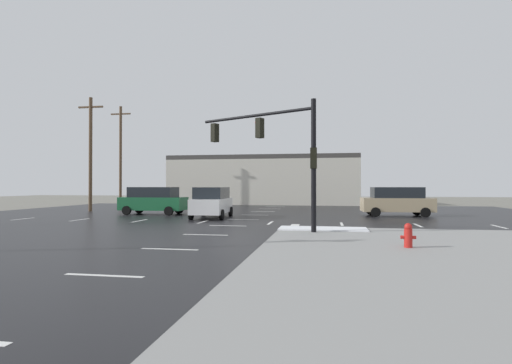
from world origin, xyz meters
TOP-DOWN VIEW (x-y plane):
  - ground_plane at (0.00, 0.00)m, footprint 120.00×120.00m
  - road_asphalt at (0.00, 0.00)m, footprint 44.00×44.00m
  - snow_strip_curbside at (5.00, -4.00)m, footprint 4.00×1.60m
  - lane_markings at (1.20, -1.38)m, footprint 36.15×36.15m
  - traffic_signal_mast at (2.96, -4.34)m, footprint 5.92×3.11m
  - fire_hydrant at (7.79, -9.02)m, footprint 0.48×0.26m
  - strip_building_background at (-2.09, 24.56)m, footprint 21.64×8.00m
  - suv_white at (-2.33, 3.00)m, footprint 2.43×4.94m
  - suv_green at (-7.54, 5.35)m, footprint 4.86×2.22m
  - suv_tan at (10.03, 6.69)m, footprint 4.93×2.41m
  - utility_pole_far at (-14.20, 7.72)m, footprint 2.20×0.28m
  - utility_pole_distant at (-16.26, 16.42)m, footprint 2.20×0.28m

SIDE VIEW (x-z plane):
  - ground_plane at x=0.00m, z-range 0.00..0.00m
  - road_asphalt at x=0.00m, z-range 0.00..0.02m
  - lane_markings at x=1.20m, z-range 0.02..0.03m
  - snow_strip_curbside at x=5.00m, z-range 0.14..0.20m
  - fire_hydrant at x=7.79m, z-range 0.14..0.93m
  - suv_white at x=-2.33m, z-range 0.08..2.11m
  - suv_green at x=-7.54m, z-range 0.08..2.11m
  - suv_tan at x=10.03m, z-range 0.08..2.11m
  - strip_building_background at x=-2.09m, z-range 0.00..5.62m
  - traffic_signal_mast at x=2.96m, z-range 1.18..6.97m
  - utility_pole_far at x=-14.20m, z-range 0.22..9.73m
  - utility_pole_distant at x=-16.26m, z-range 0.22..10.77m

